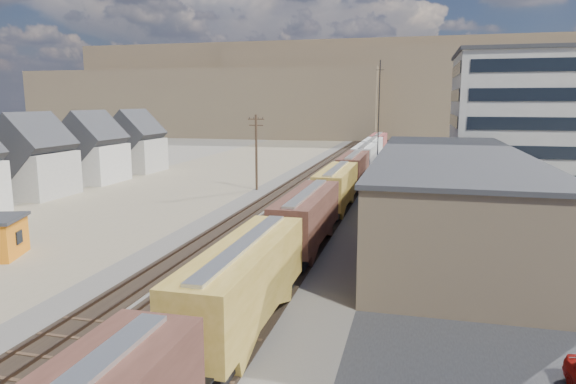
# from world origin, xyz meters

# --- Properties ---
(ground) EXTENTS (300.00, 300.00, 0.00)m
(ground) POSITION_xyz_m (0.00, 0.00, 0.00)
(ground) COLOR #6B6356
(ground) RESTS_ON ground
(ballast_bed) EXTENTS (18.00, 200.00, 0.06)m
(ballast_bed) POSITION_xyz_m (0.00, 50.00, 0.03)
(ballast_bed) COLOR #4C4742
(ballast_bed) RESTS_ON ground
(dirt_yard) EXTENTS (24.00, 180.00, 0.03)m
(dirt_yard) POSITION_xyz_m (-20.00, 40.00, 0.01)
(dirt_yard) COLOR #7B7154
(dirt_yard) RESTS_ON ground
(asphalt_lot) EXTENTS (26.00, 120.00, 0.04)m
(asphalt_lot) POSITION_xyz_m (22.00, 35.00, 0.02)
(asphalt_lot) COLOR #232326
(asphalt_lot) RESTS_ON ground
(rail_tracks) EXTENTS (11.40, 200.00, 0.24)m
(rail_tracks) POSITION_xyz_m (-0.55, 50.00, 0.11)
(rail_tracks) COLOR black
(rail_tracks) RESTS_ON ground
(freight_train) EXTENTS (3.00, 119.74, 4.46)m
(freight_train) POSITION_xyz_m (3.80, 38.98, 2.79)
(freight_train) COLOR black
(freight_train) RESTS_ON ground
(warehouse) EXTENTS (12.40, 40.40, 7.25)m
(warehouse) POSITION_xyz_m (14.98, 25.00, 3.65)
(warehouse) COLOR tan
(warehouse) RESTS_ON ground
(office_tower) EXTENTS (22.60, 18.60, 18.45)m
(office_tower) POSITION_xyz_m (27.95, 54.95, 9.26)
(office_tower) COLOR #9E998E
(office_tower) RESTS_ON ground
(utility_pole_north) EXTENTS (2.20, 0.32, 10.00)m
(utility_pole_north) POSITION_xyz_m (-8.50, 42.00, 5.30)
(utility_pole_north) COLOR #382619
(utility_pole_north) RESTS_ON ground
(radio_mast) EXTENTS (1.20, 0.16, 18.00)m
(radio_mast) POSITION_xyz_m (6.00, 60.00, 9.12)
(radio_mast) COLOR black
(radio_mast) RESTS_ON ground
(hills_north) EXTENTS (265.00, 80.00, 32.00)m
(hills_north) POSITION_xyz_m (0.17, 167.92, 14.10)
(hills_north) COLOR brown
(hills_north) RESTS_ON ground
(parked_car_blue) EXTENTS (5.51, 4.63, 1.40)m
(parked_car_blue) POSITION_xyz_m (21.45, 56.46, 0.70)
(parked_car_blue) COLOR navy
(parked_car_blue) RESTS_ON ground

